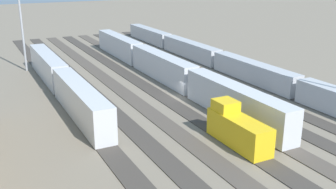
% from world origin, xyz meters
% --- Properties ---
extents(ground_plane, '(400.00, 400.00, 0.00)m').
position_xyz_m(ground_plane, '(0.00, 0.00, 0.00)').
color(ground_plane, '#756B5B').
extents(track_bed_0, '(140.00, 2.80, 0.12)m').
position_xyz_m(track_bed_0, '(0.00, -17.50, 0.06)').
color(track_bed_0, '#3D3833').
rests_on(track_bed_0, ground_plane).
extents(track_bed_1, '(140.00, 2.80, 0.12)m').
position_xyz_m(track_bed_1, '(0.00, -12.50, 0.06)').
color(track_bed_1, '#3D3833').
rests_on(track_bed_1, ground_plane).
extents(track_bed_2, '(140.00, 2.80, 0.12)m').
position_xyz_m(track_bed_2, '(0.00, -7.50, 0.06)').
color(track_bed_2, '#3D3833').
rests_on(track_bed_2, ground_plane).
extents(track_bed_3, '(140.00, 2.80, 0.12)m').
position_xyz_m(track_bed_3, '(0.00, -2.50, 0.06)').
color(track_bed_3, '#4C443D').
rests_on(track_bed_3, ground_plane).
extents(track_bed_4, '(140.00, 2.80, 0.12)m').
position_xyz_m(track_bed_4, '(0.00, 2.50, 0.06)').
color(track_bed_4, '#3D3833').
rests_on(track_bed_4, ground_plane).
extents(track_bed_5, '(140.00, 2.80, 0.12)m').
position_xyz_m(track_bed_5, '(0.00, 7.50, 0.06)').
color(track_bed_5, '#4C443D').
rests_on(track_bed_5, ground_plane).
extents(track_bed_6, '(140.00, 2.80, 0.12)m').
position_xyz_m(track_bed_6, '(0.00, 12.50, 0.06)').
color(track_bed_6, '#3D3833').
rests_on(track_bed_6, ground_plane).
extents(track_bed_7, '(140.00, 2.80, 0.12)m').
position_xyz_m(track_bed_7, '(0.00, 17.50, 0.06)').
color(track_bed_7, '#3D3833').
rests_on(track_bed_7, ground_plane).
extents(train_on_track_0, '(119.80, 3.00, 3.80)m').
position_xyz_m(train_on_track_0, '(1.64, -17.50, 2.02)').
color(train_on_track_0, '#B7BABF').
rests_on(train_on_track_0, ground_plane).
extents(train_on_track_7, '(47.20, 3.00, 5.00)m').
position_xyz_m(train_on_track_7, '(10.04, 17.50, 2.62)').
color(train_on_track_7, silver).
rests_on(train_on_track_7, ground_plane).
extents(train_on_track_4, '(10.00, 3.00, 5.00)m').
position_xyz_m(train_on_track_4, '(-20.05, 2.50, 2.16)').
color(train_on_track_4, gold).
rests_on(train_on_track_4, ground_plane).
extents(train_on_track_3, '(71.40, 3.00, 5.00)m').
position_xyz_m(train_on_track_3, '(11.25, -2.50, 2.62)').
color(train_on_track_3, silver).
rests_on(train_on_track_3, ground_plane).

